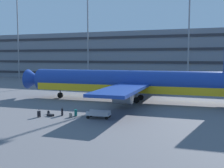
% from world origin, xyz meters
% --- Properties ---
extents(ground_plane, '(600.00, 600.00, 0.00)m').
position_xyz_m(ground_plane, '(0.00, 0.00, 0.00)').
color(ground_plane, '#5B5B60').
extents(terminal_structure, '(178.73, 17.76, 14.06)m').
position_xyz_m(terminal_structure, '(0.00, 45.28, 7.03)').
color(terminal_structure, slate).
rests_on(terminal_structure, ground_plane).
extents(airliner, '(36.89, 29.84, 9.86)m').
position_xyz_m(airliner, '(-3.70, 0.15, 2.82)').
color(airliner, navy).
rests_on(airliner, ground_plane).
extents(light_mast_far_left, '(1.80, 0.50, 25.37)m').
position_xyz_m(light_mast_far_left, '(-50.13, 30.94, 14.42)').
color(light_mast_far_left, gray).
rests_on(light_mast_far_left, ground_plane).
extents(light_mast_left, '(1.80, 0.50, 26.29)m').
position_xyz_m(light_mast_left, '(-26.32, 30.94, 14.89)').
color(light_mast_left, gray).
rests_on(light_mast_left, ground_plane).
extents(light_mast_center_left, '(1.80, 0.50, 26.64)m').
position_xyz_m(light_mast_center_left, '(0.80, 30.94, 15.07)').
color(light_mast_center_left, gray).
rests_on(light_mast_center_left, ground_plane).
extents(suitcase_orange, '(0.42, 0.41, 0.85)m').
position_xyz_m(suitcase_orange, '(-10.20, -14.35, 0.37)').
color(suitcase_orange, black).
rests_on(suitcase_orange, ground_plane).
extents(suitcase_navy, '(0.45, 0.47, 0.90)m').
position_xyz_m(suitcase_navy, '(-6.68, -12.31, 0.40)').
color(suitcase_navy, '#147266').
rests_on(suitcase_navy, ground_plane).
extents(suitcase_purple, '(0.44, 0.50, 0.95)m').
position_xyz_m(suitcase_purple, '(-8.27, -12.61, 0.44)').
color(suitcase_purple, black).
rests_on(suitcase_purple, ground_plane).
extents(suitcase_scuffed, '(0.86, 0.57, 0.24)m').
position_xyz_m(suitcase_scuffed, '(-9.31, -13.43, 0.12)').
color(suitcase_scuffed, black).
rests_on(suitcase_scuffed, ground_plane).
extents(backpack_large, '(0.43, 0.44, 0.56)m').
position_xyz_m(backpack_large, '(-6.83, -13.18, 0.25)').
color(backpack_large, gray).
rests_on(backpack_large, ground_plane).
extents(backpack_black, '(0.36, 0.39, 0.47)m').
position_xyz_m(backpack_black, '(-10.17, -12.52, 0.20)').
color(backpack_black, black).
rests_on(backpack_black, ground_plane).
extents(baggage_cart, '(3.36, 1.66, 0.82)m').
position_xyz_m(baggage_cart, '(-3.78, -12.44, 0.43)').
color(baggage_cart, '#B7B7BC').
rests_on(baggage_cart, ground_plane).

